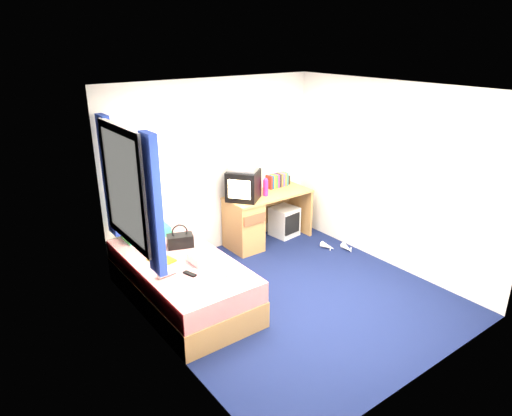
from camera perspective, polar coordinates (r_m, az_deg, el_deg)
ground at (r=5.53m, az=4.71°, el=-10.97°), size 3.40×3.40×0.00m
room_shell at (r=4.92m, az=5.21°, el=3.55°), size 3.40×3.40×3.40m
bed at (r=5.36m, az=-9.27°, el=-8.97°), size 1.01×2.00×0.54m
pillow at (r=5.89m, az=-13.63°, el=-2.86°), size 0.56×0.36×0.12m
desk at (r=6.59m, az=-0.42°, el=-1.45°), size 1.30×0.55×0.75m
storage_cube at (r=7.02m, az=3.56°, el=-1.68°), size 0.40×0.40×0.45m
crt_tv at (r=6.32m, az=-1.60°, el=2.86°), size 0.56×0.57×0.42m
vcr at (r=6.25m, az=-1.61°, el=5.01°), size 0.45×0.47×0.07m
book_row at (r=6.90m, az=2.67°, el=3.47°), size 0.34×0.13×0.20m
picture_frame at (r=7.07m, az=3.86°, el=3.60°), size 0.04×0.12×0.14m
pink_water_bottle at (r=6.50m, az=1.21°, el=2.53°), size 0.09×0.09×0.23m
aerosol_can at (r=6.54m, az=0.52°, el=2.40°), size 0.06×0.06×0.18m
handbag at (r=5.50m, az=-9.46°, el=-3.99°), size 0.34×0.26×0.29m
towel at (r=5.14m, az=-6.53°, el=-6.11°), size 0.31×0.26×0.10m
magazine at (r=5.24m, az=-11.70°, el=-6.38°), size 0.26×0.32×0.01m
water_bottle at (r=4.91m, az=-11.05°, el=-7.95°), size 0.21×0.09×0.07m
colour_swatch_fan at (r=4.83m, az=-4.91°, el=-8.51°), size 0.23×0.14×0.01m
remote_control at (r=4.90m, az=-8.29°, el=-8.14°), size 0.09×0.17×0.02m
window_assembly at (r=4.91m, az=-15.77°, el=2.36°), size 0.11×1.42×1.40m
white_heels at (r=6.70m, az=10.15°, el=-4.87°), size 0.31×0.44×0.09m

